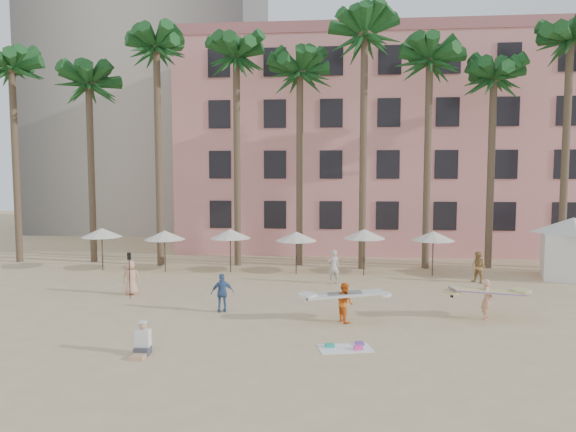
{
  "coord_description": "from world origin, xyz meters",
  "views": [
    {
      "loc": [
        1.17,
        -17.69,
        5.98
      ],
      "look_at": [
        -0.92,
        6.0,
        4.0
      ],
      "focal_mm": 32.0,
      "sensor_mm": 36.0,
      "label": 1
    }
  ],
  "objects_px": {
    "cabana": "(572,243)",
    "carrier_white": "(345,300)",
    "carrier_yellow": "(487,296)",
    "pink_hotel": "(404,149)"
  },
  "relations": [
    {
      "from": "cabana",
      "to": "carrier_white",
      "type": "relative_size",
      "value": 1.81
    },
    {
      "from": "carrier_yellow",
      "to": "carrier_white",
      "type": "relative_size",
      "value": 0.99
    },
    {
      "from": "cabana",
      "to": "carrier_yellow",
      "type": "bearing_deg",
      "value": -129.33
    },
    {
      "from": "pink_hotel",
      "to": "carrier_white",
      "type": "bearing_deg",
      "value": -102.91
    },
    {
      "from": "cabana",
      "to": "carrier_yellow",
      "type": "xyz_separation_m",
      "value": [
        -7.2,
        -8.79,
        -1.11
      ]
    },
    {
      "from": "carrier_yellow",
      "to": "pink_hotel",
      "type": "bearing_deg",
      "value": 91.23
    },
    {
      "from": "cabana",
      "to": "carrier_yellow",
      "type": "distance_m",
      "value": 11.41
    },
    {
      "from": "cabana",
      "to": "carrier_white",
      "type": "xyz_separation_m",
      "value": [
        -13.02,
        -9.66,
        -1.19
      ]
    },
    {
      "from": "carrier_yellow",
      "to": "carrier_white",
      "type": "distance_m",
      "value": 5.88
    },
    {
      "from": "cabana",
      "to": "carrier_white",
      "type": "height_order",
      "value": "cabana"
    }
  ]
}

